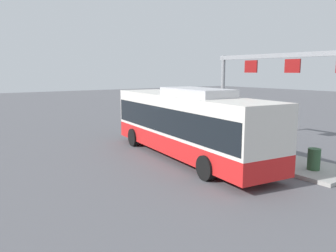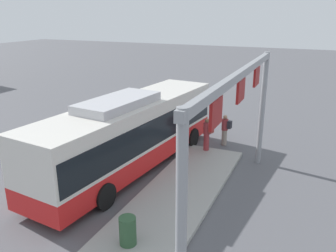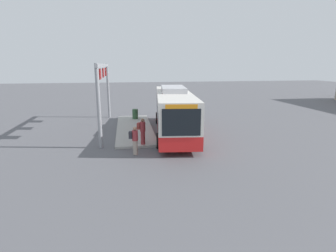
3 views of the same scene
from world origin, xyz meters
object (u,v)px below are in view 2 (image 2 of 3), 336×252
person_boarding (225,129)px  person_waiting_near (207,133)px  trash_bin (128,231)px  bus_main (131,130)px

person_boarding → person_waiting_near: person_waiting_near is taller
person_boarding → trash_bin: bearing=95.2°
bus_main → trash_bin: (-5.12, -2.72, -1.20)m
person_boarding → person_waiting_near: (-1.48, 0.55, 0.16)m
bus_main → trash_bin: bus_main is taller
bus_main → person_boarding: (4.52, -3.15, -0.92)m
person_boarding → trash_bin: person_boarding is taller
person_waiting_near → trash_bin: person_waiting_near is taller
trash_bin → person_boarding: bearing=-2.5°
person_boarding → bus_main: bearing=62.9°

